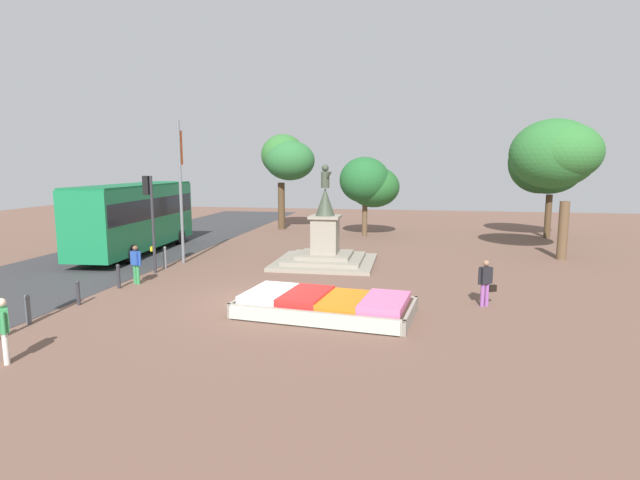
# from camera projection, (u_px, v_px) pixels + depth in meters

# --- Properties ---
(ground_plane) EXTENTS (73.16, 73.16, 0.00)m
(ground_plane) POSITION_uv_depth(u_px,v_px,m) (264.00, 302.00, 16.96)
(ground_plane) COLOR brown
(street_asphalt_strip) EXTENTS (7.36, 64.01, 0.01)m
(street_asphalt_strip) POSITION_uv_depth(u_px,v_px,m) (7.00, 289.00, 18.73)
(street_asphalt_strip) COLOR #333335
(street_asphalt_strip) RESTS_ON ground_plane
(flower_planter) EXTENTS (5.72, 3.43, 0.67)m
(flower_planter) POSITION_uv_depth(u_px,v_px,m) (324.00, 305.00, 15.49)
(flower_planter) COLOR #38281C
(flower_planter) RESTS_ON ground_plane
(statue_monument) EXTENTS (4.60, 4.60, 4.65)m
(statue_monument) POSITION_uv_depth(u_px,v_px,m) (325.00, 247.00, 23.43)
(statue_monument) COLOR gray
(statue_monument) RESTS_ON ground_plane
(traffic_light_mid_block) EXTENTS (0.41, 0.30, 4.17)m
(traffic_light_mid_block) POSITION_uv_depth(u_px,v_px,m) (150.00, 207.00, 21.18)
(traffic_light_mid_block) COLOR #2D2D33
(traffic_light_mid_block) RESTS_ON ground_plane
(banner_pole) EXTENTS (0.14, 0.57, 6.67)m
(banner_pole) POSITION_uv_depth(u_px,v_px,m) (181.00, 189.00, 23.29)
(banner_pole) COLOR slate
(banner_pole) RESTS_ON ground_plane
(city_bus) EXTENTS (2.93, 9.93, 3.64)m
(city_bus) POSITION_uv_depth(u_px,v_px,m) (135.00, 214.00, 26.11)
(city_bus) COLOR #197A47
(city_bus) RESTS_ON ground_plane
(pedestrian_with_handbag) EXTENTS (0.65, 0.48, 1.55)m
(pedestrian_with_handbag) POSITION_uv_depth(u_px,v_px,m) (486.00, 281.00, 16.35)
(pedestrian_with_handbag) COLOR #8C4C99
(pedestrian_with_handbag) RESTS_ON ground_plane
(pedestrian_near_planter) EXTENTS (0.42, 0.44, 1.58)m
(pedestrian_near_planter) POSITION_uv_depth(u_px,v_px,m) (4.00, 326.00, 11.60)
(pedestrian_near_planter) COLOR beige
(pedestrian_near_planter) RESTS_ON ground_plane
(pedestrian_crossing_plaza) EXTENTS (0.53, 0.35, 1.53)m
(pedestrian_crossing_plaza) POSITION_uv_depth(u_px,v_px,m) (136.00, 262.00, 19.46)
(pedestrian_crossing_plaza) COLOR #338C4C
(pedestrian_crossing_plaza) RESTS_ON ground_plane
(kerb_bollard_south) EXTENTS (0.16, 0.16, 0.89)m
(kerb_bollard_south) POSITION_uv_depth(u_px,v_px,m) (28.00, 308.00, 14.57)
(kerb_bollard_south) COLOR #4C5156
(kerb_bollard_south) RESTS_ON ground_plane
(kerb_bollard_mid_a) EXTENTS (0.13, 0.13, 0.84)m
(kerb_bollard_mid_a) POSITION_uv_depth(u_px,v_px,m) (78.00, 292.00, 16.56)
(kerb_bollard_mid_a) COLOR #2D2D33
(kerb_bollard_mid_a) RESTS_ON ground_plane
(kerb_bollard_mid_b) EXTENTS (0.14, 0.14, 0.93)m
(kerb_bollard_mid_b) POSITION_uv_depth(u_px,v_px,m) (118.00, 276.00, 18.80)
(kerb_bollard_mid_b) COLOR #2D2D33
(kerb_bollard_mid_b) RESTS_ON ground_plane
(kerb_bollard_north) EXTENTS (0.16, 0.16, 1.00)m
(kerb_bollard_north) POSITION_uv_depth(u_px,v_px,m) (165.00, 257.00, 22.47)
(kerb_bollard_north) COLOR slate
(kerb_bollard_north) RESTS_ON ground_plane
(park_tree_far_left) EXTENTS (3.86, 3.75, 5.15)m
(park_tree_far_left) POSITION_uv_depth(u_px,v_px,m) (369.00, 183.00, 32.37)
(park_tree_far_left) COLOR brown
(park_tree_far_left) RESTS_ON ground_plane
(park_tree_behind_statue) EXTENTS (4.49, 3.67, 6.75)m
(park_tree_behind_statue) POSITION_uv_depth(u_px,v_px,m) (545.00, 165.00, 31.30)
(park_tree_behind_statue) COLOR #4C3823
(park_tree_behind_statue) RESTS_ON ground_plane
(park_tree_far_right) EXTENTS (3.98, 3.84, 6.80)m
(park_tree_far_right) POSITION_uv_depth(u_px,v_px,m) (286.00, 158.00, 35.43)
(park_tree_far_right) COLOR #4C3823
(park_tree_far_right) RESTS_ON ground_plane
(park_tree_street_side) EXTENTS (4.40, 3.90, 6.89)m
(park_tree_street_side) POSITION_uv_depth(u_px,v_px,m) (557.00, 154.00, 24.75)
(park_tree_street_side) COLOR brown
(park_tree_street_side) RESTS_ON ground_plane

